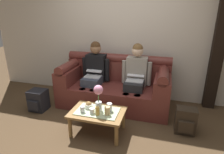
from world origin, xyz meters
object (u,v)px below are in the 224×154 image
(couch, at_px, (115,86))
(backpack_right, at_px, (186,121))
(snack_bowl, at_px, (89,105))
(person_left, at_px, (95,71))
(cup_near_left, at_px, (109,107))
(cup_far_right, at_px, (92,111))
(flower_vase, at_px, (98,95))
(person_right, at_px, (136,75))
(cup_far_center, at_px, (82,109))
(backpack_left, at_px, (38,100))
(cup_far_left, at_px, (107,111))
(cup_near_right, at_px, (97,111))
(coffee_table, at_px, (97,114))

(couch, xyz_separation_m, backpack_right, (1.29, -0.62, -0.17))
(snack_bowl, bearing_deg, backpack_right, 12.00)
(person_left, height_order, snack_bowl, person_left)
(couch, distance_m, person_left, 0.50)
(snack_bowl, height_order, cup_near_left, cup_near_left)
(cup_far_right, bearing_deg, backpack_right, 18.33)
(couch, distance_m, flower_vase, 1.01)
(person_right, relative_size, cup_far_center, 13.85)
(snack_bowl, xyz_separation_m, cup_far_right, (0.11, -0.14, -0.00))
(backpack_left, bearing_deg, backpack_right, 0.12)
(snack_bowl, relative_size, cup_far_right, 1.63)
(backpack_right, bearing_deg, cup_far_left, -159.45)
(cup_near_right, xyz_separation_m, cup_far_left, (0.13, 0.05, -0.00))
(person_left, distance_m, coffee_table, 1.12)
(person_right, xyz_separation_m, cup_near_right, (-0.36, -1.09, -0.22))
(couch, relative_size, cup_far_center, 23.61)
(cup_near_left, xyz_separation_m, cup_far_left, (0.00, -0.11, 0.00))
(flower_vase, distance_m, cup_far_right, 0.24)
(person_right, relative_size, backpack_left, 3.11)
(flower_vase, height_order, cup_far_center, flower_vase)
(cup_near_left, bearing_deg, cup_near_right, -128.69)
(flower_vase, bearing_deg, snack_bowl, 166.82)
(cup_far_left, bearing_deg, backpack_right, 20.55)
(cup_near_right, height_order, cup_far_center, cup_near_right)
(couch, height_order, person_right, person_right)
(couch, bearing_deg, backpack_left, -154.36)
(cup_near_right, height_order, cup_far_left, cup_near_right)
(person_left, relative_size, coffee_table, 1.51)
(cup_near_right, relative_size, cup_far_right, 1.68)
(cup_near_left, bearing_deg, cup_far_right, -148.83)
(cup_far_right, bearing_deg, cup_far_center, -178.47)
(flower_vase, relative_size, cup_far_left, 3.33)
(cup_near_left, bearing_deg, flower_vase, -165.16)
(person_right, distance_m, coffee_table, 1.12)
(couch, bearing_deg, cup_far_center, -100.56)
(backpack_left, bearing_deg, cup_near_right, -18.96)
(cup_near_left, xyz_separation_m, backpack_left, (-1.48, 0.30, -0.24))
(cup_far_right, bearing_deg, person_left, 108.68)
(backpack_right, bearing_deg, cup_far_right, -161.67)
(snack_bowl, relative_size, cup_far_center, 1.41)
(snack_bowl, relative_size, cup_near_left, 1.02)
(couch, height_order, backpack_left, couch)
(cup_far_left, bearing_deg, flower_vase, 156.26)
(cup_far_center, xyz_separation_m, cup_far_right, (0.15, 0.00, -0.01))
(coffee_table, bearing_deg, backpack_left, 164.89)
(person_left, relative_size, backpack_left, 3.11)
(cup_near_left, xyz_separation_m, cup_far_right, (-0.22, -0.13, -0.02))
(cup_near_right, bearing_deg, person_right, 71.54)
(backpack_left, bearing_deg, cup_far_left, -15.51)
(backpack_right, bearing_deg, backpack_left, -179.88)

